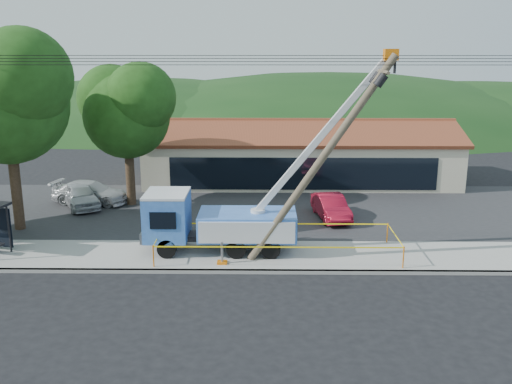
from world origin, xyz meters
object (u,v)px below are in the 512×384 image
object	(u,v)px
utility_truck	(217,219)
car_red	(331,220)
leaning_pole	(327,152)
car_white	(91,205)
car_silver	(81,208)

from	to	relation	value
utility_truck	car_red	bearing A→B (deg)	41.90
leaning_pole	utility_truck	bearing A→B (deg)	166.89
car_red	utility_truck	bearing A→B (deg)	-147.05
utility_truck	car_red	xyz separation A→B (m)	(6.13, 5.50, -1.75)
car_white	leaning_pole	bearing A→B (deg)	-115.04
leaning_pole	car_red	bearing A→B (deg)	80.77
car_red	car_white	distance (m)	15.18
leaning_pole	car_red	xyz separation A→B (m)	(1.08, 6.68, -5.26)
car_white	utility_truck	bearing A→B (deg)	-124.22
car_red	car_silver	bearing A→B (deg)	162.87
utility_truck	car_silver	distance (m)	12.04
leaning_pole	car_white	world-z (taller)	leaning_pole
car_silver	leaning_pole	bearing A→B (deg)	-61.69
utility_truck	car_red	size ratio (longest dim) A/B	2.80
leaning_pole	car_red	world-z (taller)	leaning_pole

